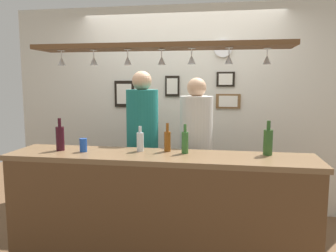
% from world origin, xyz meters
% --- Properties ---
extents(ground_plane, '(8.00, 8.00, 0.00)m').
position_xyz_m(ground_plane, '(0.00, 0.00, 0.00)').
color(ground_plane, brown).
extents(back_wall, '(4.40, 0.06, 2.60)m').
position_xyz_m(back_wall, '(0.00, 1.10, 1.30)').
color(back_wall, silver).
rests_on(back_wall, ground_plane).
extents(bar_counter, '(2.70, 0.55, 1.02)m').
position_xyz_m(bar_counter, '(0.00, -0.50, 0.69)').
color(bar_counter, brown).
rests_on(bar_counter, ground_plane).
extents(overhead_glass_rack, '(2.20, 0.36, 0.04)m').
position_xyz_m(overhead_glass_rack, '(0.00, -0.30, 1.95)').
color(overhead_glass_rack, brown).
extents(hanging_wineglass_far_left, '(0.07, 0.07, 0.13)m').
position_xyz_m(hanging_wineglass_far_left, '(-0.89, -0.33, 1.84)').
color(hanging_wineglass_far_left, silver).
rests_on(hanging_wineglass_far_left, overhead_glass_rack).
extents(hanging_wineglass_left, '(0.07, 0.07, 0.13)m').
position_xyz_m(hanging_wineglass_left, '(-0.59, -0.33, 1.84)').
color(hanging_wineglass_left, silver).
rests_on(hanging_wineglass_left, overhead_glass_rack).
extents(hanging_wineglass_center_left, '(0.07, 0.07, 0.13)m').
position_xyz_m(hanging_wineglass_center_left, '(-0.28, -0.33, 1.84)').
color(hanging_wineglass_center_left, silver).
rests_on(hanging_wineglass_center_left, overhead_glass_rack).
extents(hanging_wineglass_center, '(0.07, 0.07, 0.13)m').
position_xyz_m(hanging_wineglass_center, '(0.01, -0.30, 1.84)').
color(hanging_wineglass_center, silver).
rests_on(hanging_wineglass_center, overhead_glass_rack).
extents(hanging_wineglass_center_right, '(0.07, 0.07, 0.13)m').
position_xyz_m(hanging_wineglass_center_right, '(0.28, -0.35, 1.84)').
color(hanging_wineglass_center_right, silver).
rests_on(hanging_wineglass_center_right, overhead_glass_rack).
extents(hanging_wineglass_right, '(0.07, 0.07, 0.13)m').
position_xyz_m(hanging_wineglass_right, '(0.58, -0.34, 1.84)').
color(hanging_wineglass_right, silver).
rests_on(hanging_wineglass_right, overhead_glass_rack).
extents(hanging_wineglass_far_right, '(0.07, 0.07, 0.13)m').
position_xyz_m(hanging_wineglass_far_right, '(0.89, -0.25, 1.84)').
color(hanging_wineglass_far_right, silver).
rests_on(hanging_wineglass_far_right, overhead_glass_rack).
extents(person_left_teal_shirt, '(0.34, 0.34, 1.77)m').
position_xyz_m(person_left_teal_shirt, '(-0.31, 0.29, 1.07)').
color(person_left_teal_shirt, '#2D334C').
rests_on(person_left_teal_shirt, ground_plane).
extents(person_right_white_patterned_shirt, '(0.34, 0.34, 1.69)m').
position_xyz_m(person_right_white_patterned_shirt, '(0.27, 0.29, 1.02)').
color(person_right_white_patterned_shirt, '#2D334C').
rests_on(person_right_white_patterned_shirt, ground_plane).
extents(bottle_wine_dark_red, '(0.08, 0.08, 0.30)m').
position_xyz_m(bottle_wine_dark_red, '(-0.94, -0.33, 1.14)').
color(bottle_wine_dark_red, '#380F19').
rests_on(bottle_wine_dark_red, bar_counter).
extents(bottle_champagne_green, '(0.08, 0.08, 0.30)m').
position_xyz_m(bottle_champagne_green, '(0.93, -0.21, 1.14)').
color(bottle_champagne_green, '#2D5623').
rests_on(bottle_champagne_green, bar_counter).
extents(bottle_beer_green_import, '(0.06, 0.06, 0.26)m').
position_xyz_m(bottle_beer_green_import, '(0.21, -0.26, 1.12)').
color(bottle_beer_green_import, '#336B2D').
rests_on(bottle_beer_green_import, bar_counter).
extents(bottle_soda_clear, '(0.06, 0.06, 0.23)m').
position_xyz_m(bottle_soda_clear, '(-0.20, -0.24, 1.11)').
color(bottle_soda_clear, silver).
rests_on(bottle_soda_clear, bar_counter).
extents(bottle_beer_amber_tall, '(0.06, 0.06, 0.26)m').
position_xyz_m(bottle_beer_amber_tall, '(0.05, -0.21, 1.12)').
color(bottle_beer_amber_tall, brown).
rests_on(bottle_beer_amber_tall, bar_counter).
extents(drink_can, '(0.07, 0.07, 0.12)m').
position_xyz_m(drink_can, '(-0.70, -0.35, 1.08)').
color(drink_can, '#1E4CB2').
rests_on(drink_can, bar_counter).
extents(picture_frame_caricature, '(0.26, 0.02, 0.34)m').
position_xyz_m(picture_frame_caricature, '(-0.74, 1.06, 1.50)').
color(picture_frame_caricature, black).
rests_on(picture_frame_caricature, back_wall).
extents(picture_frame_crest, '(0.18, 0.02, 0.26)m').
position_xyz_m(picture_frame_crest, '(-0.11, 1.06, 1.60)').
color(picture_frame_crest, black).
rests_on(picture_frame_crest, back_wall).
extents(picture_frame_lower_pair, '(0.30, 0.02, 0.18)m').
position_xyz_m(picture_frame_lower_pair, '(0.59, 1.06, 1.41)').
color(picture_frame_lower_pair, brown).
rests_on(picture_frame_lower_pair, back_wall).
extents(picture_frame_upper_small, '(0.22, 0.02, 0.18)m').
position_xyz_m(picture_frame_upper_small, '(0.56, 1.06, 1.68)').
color(picture_frame_upper_small, black).
rests_on(picture_frame_upper_small, back_wall).
extents(wall_clock, '(0.22, 0.03, 0.22)m').
position_xyz_m(wall_clock, '(0.52, 1.05, 2.06)').
color(wall_clock, white).
rests_on(wall_clock, back_wall).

